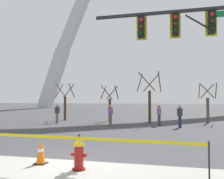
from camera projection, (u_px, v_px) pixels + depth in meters
ground_plane at (70, 163)px, 7.33m from camera, size 240.00×240.00×0.00m
fire_hydrant at (79, 153)px, 6.57m from camera, size 0.46×0.48×0.99m
caution_tape_barrier at (77, 146)px, 6.29m from camera, size 6.64×0.34×1.01m
traffic_cone_by_hydrant at (41, 152)px, 7.18m from camera, size 0.36×0.36×0.73m
traffic_signal_gantry at (203, 42)px, 9.39m from camera, size 6.42×0.44×6.00m
monument_arch at (153, 23)px, 52.85m from camera, size 55.92×2.68×43.72m
tree_far_left at (65, 104)px, 22.60m from camera, size 1.64×1.65×3.53m
tree_left_mid at (110, 105)px, 21.40m from camera, size 1.53×1.53×3.27m
tree_center_left at (150, 100)px, 19.88m from camera, size 1.98×1.99×4.30m
tree_center_right at (208, 105)px, 20.03m from camera, size 1.57×1.58×3.37m
pedestrian_walking_left at (180, 116)px, 16.57m from camera, size 0.38×0.29×1.59m
pedestrian_standing_center at (111, 115)px, 18.07m from camera, size 0.34×0.39×1.59m
pedestrian_walking_right at (159, 115)px, 17.78m from camera, size 0.33×0.39×1.59m
pedestrian_near_trees at (57, 114)px, 19.53m from camera, size 0.38×0.27×1.59m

